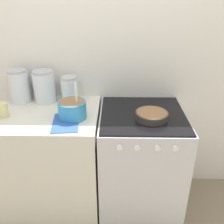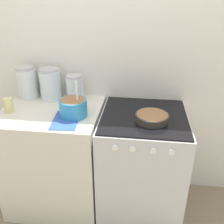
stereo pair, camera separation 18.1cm
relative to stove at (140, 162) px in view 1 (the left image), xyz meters
name	(u,v)px [view 1 (the left image)]	position (x,y,z in m)	size (l,w,h in m)	color
wall_back	(100,65)	(-0.35, 0.36, 0.74)	(4.57, 0.05, 2.40)	white
countertop_cabinet	(53,161)	(-0.74, 0.00, 0.00)	(0.78, 0.67, 0.92)	silver
stove	(140,162)	(0.00, 0.00, 0.00)	(0.66, 0.68, 0.92)	silver
mixing_bowl	(72,108)	(-0.52, -0.08, 0.54)	(0.20, 0.20, 0.27)	#338CBF
baking_pan	(152,115)	(0.05, -0.08, 0.49)	(0.24, 0.24, 0.05)	#38332D
storage_jar_left	(19,88)	(-1.01, 0.22, 0.58)	(0.17, 0.17, 0.27)	silver
storage_jar_middle	(45,88)	(-0.80, 0.22, 0.58)	(0.18, 0.18, 0.27)	silver
storage_jar_right	(70,91)	(-0.59, 0.22, 0.55)	(0.14, 0.14, 0.22)	silver
tin_can	(3,110)	(-1.03, -0.07, 0.52)	(0.07, 0.07, 0.11)	beige
recipe_page	(66,123)	(-0.56, -0.16, 0.46)	(0.21, 0.31, 0.01)	#3359B2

